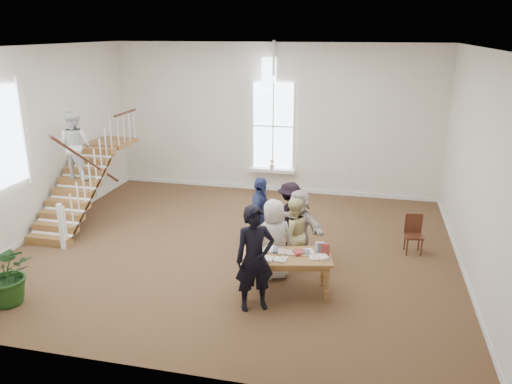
% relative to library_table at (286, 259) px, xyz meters
% --- Properties ---
extents(ground, '(10.00, 10.00, 0.00)m').
position_rel_library_table_xyz_m(ground, '(-1.49, 1.81, -0.71)').
color(ground, '#4E321E').
rests_on(ground, ground).
extents(room_shell, '(10.49, 10.00, 10.00)m').
position_rel_library_table_xyz_m(room_shell, '(-1.49, 6.20, -0.31)').
color(room_shell, silver).
rests_on(room_shell, ground).
extents(staircase, '(1.10, 4.10, 2.92)m').
position_rel_library_table_xyz_m(staircase, '(-5.83, 2.56, 0.91)').
color(staircase, brown).
rests_on(staircase, ground).
extents(library_table, '(1.84, 1.20, 0.86)m').
position_rel_library_table_xyz_m(library_table, '(0.00, 0.00, 0.00)').
color(library_table, brown).
rests_on(library_table, ground).
extents(police_officer, '(0.85, 0.75, 1.96)m').
position_rel_library_table_xyz_m(police_officer, '(-0.45, -0.65, 0.27)').
color(police_officer, black).
rests_on(police_officer, ground).
extents(elderly_woman, '(0.97, 0.88, 1.66)m').
position_rel_library_table_xyz_m(elderly_woman, '(-0.35, 0.60, 0.12)').
color(elderly_woman, beige).
rests_on(elderly_woman, ground).
extents(person_yellow, '(0.95, 0.91, 1.55)m').
position_rel_library_table_xyz_m(person_yellow, '(-0.05, 1.10, 0.06)').
color(person_yellow, beige).
rests_on(person_yellow, ground).
extents(woman_cluster_a, '(0.51, 1.07, 1.78)m').
position_rel_library_table_xyz_m(woman_cluster_a, '(-0.88, 1.68, 0.18)').
color(woman_cluster_a, navy).
rests_on(woman_cluster_a, ground).
extents(woman_cluster_b, '(1.12, 1.14, 1.58)m').
position_rel_library_table_xyz_m(woman_cluster_b, '(-0.28, 2.13, 0.07)').
color(woman_cluster_b, black).
rests_on(woman_cluster_b, ground).
extents(woman_cluster_c, '(1.54, 1.18, 1.62)m').
position_rel_library_table_xyz_m(woman_cluster_c, '(0.02, 1.48, 0.10)').
color(woman_cluster_c, beige).
rests_on(woman_cluster_c, ground).
extents(floor_plant, '(1.33, 1.24, 1.21)m').
position_rel_library_table_xyz_m(floor_plant, '(-4.89, -1.50, -0.11)').
color(floor_plant, '#1A3E13').
rests_on(floor_plant, ground).
extents(side_chair, '(0.43, 0.43, 0.89)m').
position_rel_library_table_xyz_m(side_chair, '(2.50, 2.51, -0.22)').
color(side_chair, '#3C1B10').
rests_on(side_chair, ground).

